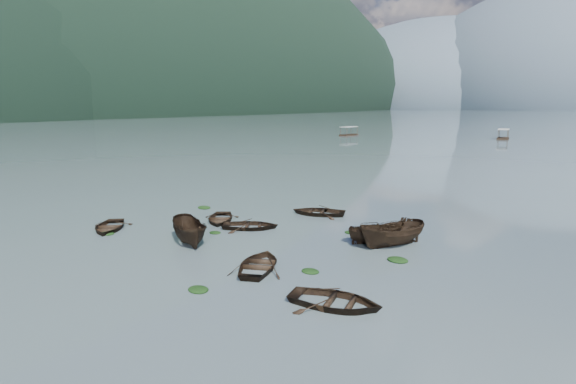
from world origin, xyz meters
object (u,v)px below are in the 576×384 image
Objects in this scene: rowboat_0 at (109,230)px; pontoon_centre at (503,139)px; pontoon_left at (349,136)px; rowboat_3 at (260,268)px.

rowboat_0 is 105.99m from pontoon_centre.
pontoon_left reaches higher than rowboat_0.
rowboat_0 is 99.69m from pontoon_left.
rowboat_0 is 0.96× the size of rowboat_3.
rowboat_0 is 0.64× the size of pontoon_left.
pontoon_left reaches higher than rowboat_3.
rowboat_0 is 13.38m from rowboat_3.
pontoon_left is at bearing -170.93° from pontoon_centre.
rowboat_3 is at bearing -40.68° from rowboat_0.
rowboat_3 is (13.38, 0.29, 0.00)m from rowboat_0.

